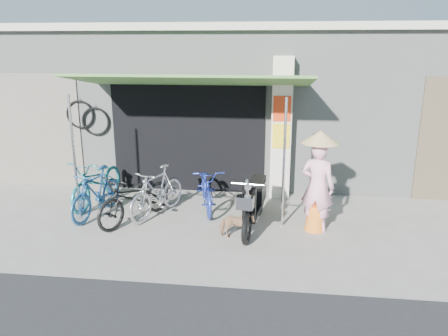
# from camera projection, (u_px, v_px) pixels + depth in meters

# --- Properties ---
(ground) EXTENTS (80.00, 80.00, 0.00)m
(ground) POSITION_uv_depth(u_px,v_px,m) (229.00, 241.00, 7.43)
(ground) COLOR gray
(ground) RESTS_ON ground
(bicycle_shop) EXTENTS (12.30, 5.30, 3.66)m
(bicycle_shop) POSITION_uv_depth(u_px,v_px,m) (249.00, 98.00, 11.79)
(bicycle_shop) COLOR gray
(bicycle_shop) RESTS_ON ground
(shop_pillar) EXTENTS (0.42, 0.44, 3.00)m
(shop_pillar) POSITION_uv_depth(u_px,v_px,m) (281.00, 129.00, 9.26)
(shop_pillar) COLOR beige
(shop_pillar) RESTS_ON ground
(awning) EXTENTS (4.60, 1.88, 2.72)m
(awning) POSITION_uv_depth(u_px,v_px,m) (192.00, 82.00, 8.40)
(awning) COLOR #406D31
(awning) RESTS_ON ground
(neighbour_left) EXTENTS (2.60, 0.06, 2.60)m
(neighbour_left) POSITION_uv_depth(u_px,v_px,m) (27.00, 130.00, 10.12)
(neighbour_left) COLOR #6B665B
(neighbour_left) RESTS_ON ground
(bike_teal) EXTENTS (0.90, 1.96, 0.99)m
(bike_teal) POSITION_uv_depth(u_px,v_px,m) (98.00, 181.00, 9.04)
(bike_teal) COLOR #1B747C
(bike_teal) RESTS_ON ground
(bike_blue) EXTENTS (0.77, 1.63, 0.95)m
(bike_blue) POSITION_uv_depth(u_px,v_px,m) (96.00, 193.00, 8.39)
(bike_blue) COLOR navy
(bike_blue) RESTS_ON ground
(bike_black) EXTENTS (1.39, 1.89, 0.95)m
(bike_black) POSITION_uv_depth(u_px,v_px,m) (136.00, 197.00, 8.13)
(bike_black) COLOR black
(bike_black) RESTS_ON ground
(bike_silver) EXTENTS (1.04, 1.68, 0.98)m
(bike_silver) POSITION_uv_depth(u_px,v_px,m) (157.00, 192.00, 8.40)
(bike_silver) COLOR silver
(bike_silver) RESTS_ON ground
(bike_navy) EXTENTS (1.00, 1.82, 0.90)m
(bike_navy) POSITION_uv_depth(u_px,v_px,m) (207.00, 187.00, 8.77)
(bike_navy) COLOR navy
(bike_navy) RESTS_ON ground
(street_dog) EXTENTS (0.63, 0.34, 0.51)m
(street_dog) POSITION_uv_depth(u_px,v_px,m) (237.00, 225.00, 7.45)
(street_dog) COLOR tan
(street_dog) RESTS_ON ground
(moped) EXTENTS (0.55, 1.87, 1.06)m
(moped) POSITION_uv_depth(u_px,v_px,m) (254.00, 202.00, 7.84)
(moped) COLOR black
(moped) RESTS_ON ground
(nun) EXTENTS (0.70, 0.64, 1.82)m
(nun) POSITION_uv_depth(u_px,v_px,m) (318.00, 182.00, 7.63)
(nun) COLOR #EEA0B7
(nun) RESTS_ON ground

